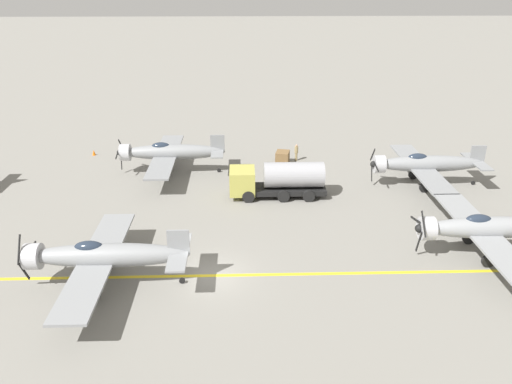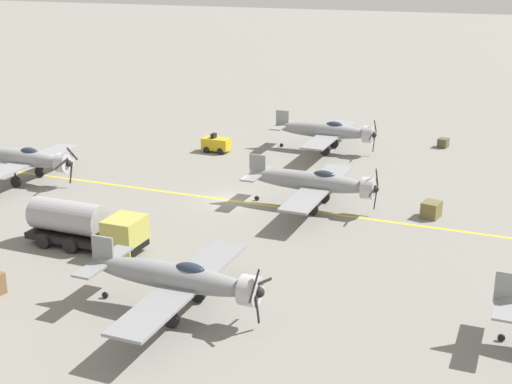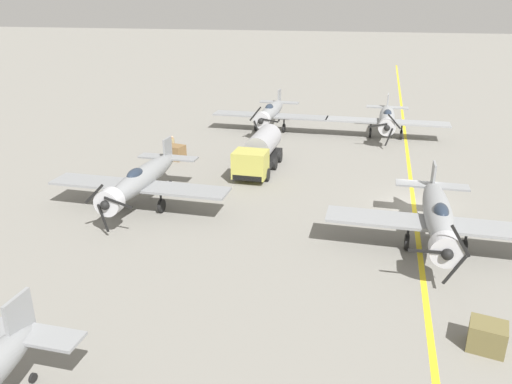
{
  "view_description": "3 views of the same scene",
  "coord_description": "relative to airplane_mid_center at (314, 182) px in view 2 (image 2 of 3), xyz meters",
  "views": [
    {
      "loc": [
        -26.36,
        -1.97,
        17.31
      ],
      "look_at": [
        6.76,
        -2.97,
        2.68
      ],
      "focal_mm": 35.0,
      "sensor_mm": 36.0,
      "label": 1
    },
    {
      "loc": [
        47.15,
        21.16,
        17.84
      ],
      "look_at": [
        7.58,
        5.07,
        3.67
      ],
      "focal_mm": 50.0,
      "sensor_mm": 36.0,
      "label": 2
    },
    {
      "loc": [
        2.89,
        32.76,
        13.0
      ],
      "look_at": [
        9.99,
        4.11,
        1.61
      ],
      "focal_mm": 35.0,
      "sensor_mm": 36.0,
      "label": 3
    }
  ],
  "objects": [
    {
      "name": "ground_plane",
      "position": [
        0.77,
        -6.3,
        -2.01
      ],
      "size": [
        400.0,
        400.0,
        0.0
      ],
      "primitive_type": "plane",
      "color": "gray"
    },
    {
      "name": "fuel_tanker",
      "position": [
        12.71,
        -11.2,
        -0.5
      ],
      "size": [
        2.68,
        8.0,
        2.98
      ],
      "color": "black",
      "rests_on": "ground"
    },
    {
      "name": "airplane_mid_right",
      "position": [
        18.37,
        -1.54,
        -0.0
      ],
      "size": [
        12.0,
        9.98,
        3.65
      ],
      "rotation": [
        0.0,
        0.0,
        0.08
      ],
      "color": "gray",
      "rests_on": "ground"
    },
    {
      "name": "airplane_mid_left",
      "position": [
        -15.91,
        -3.83,
        0.0
      ],
      "size": [
        12.0,
        9.98,
        3.65
      ],
      "rotation": [
        0.0,
        0.0,
        0.28
      ],
      "color": "gray",
      "rests_on": "ground"
    },
    {
      "name": "supply_crate_outboard",
      "position": [
        -1.28,
        8.41,
        -1.43
      ],
      "size": [
        1.6,
        1.42,
        1.16
      ],
      "primitive_type": "cube",
      "rotation": [
        0.0,
        0.0,
        -0.2
      ],
      "color": "brown",
      "rests_on": "ground"
    },
    {
      "name": "tow_tractor",
      "position": [
        -11.78,
        -13.53,
        -1.22
      ],
      "size": [
        1.57,
        2.6,
        1.79
      ],
      "color": "gold",
      "rests_on": "ground"
    },
    {
      "name": "airplane_near_center",
      "position": [
        2.76,
        -24.3,
        -0.0
      ],
      "size": [
        12.0,
        9.98,
        3.65
      ],
      "rotation": [
        0.0,
        0.0,
        0.16
      ],
      "color": "gray",
      "rests_on": "ground"
    },
    {
      "name": "supply_crate_by_tanker",
      "position": [
        -21.75,
        6.35,
        -1.57
      ],
      "size": [
        1.22,
        1.07,
        0.89
      ],
      "primitive_type": "cube",
      "rotation": [
        0.0,
        0.0,
        -0.19
      ],
      "color": "brown",
      "rests_on": "ground"
    },
    {
      "name": "taxiway_stripe",
      "position": [
        0.77,
        -6.3,
        -2.01
      ],
      "size": [
        0.3,
        160.0,
        0.01
      ],
      "primitive_type": "cube",
      "color": "yellow",
      "rests_on": "ground"
    },
    {
      "name": "airplane_mid_center",
      "position": [
        0.0,
        0.0,
        0.0
      ],
      "size": [
        12.0,
        9.98,
        3.65
      ],
      "rotation": [
        0.0,
        0.0,
        0.07
      ],
      "color": "gray",
      "rests_on": "ground"
    }
  ]
}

